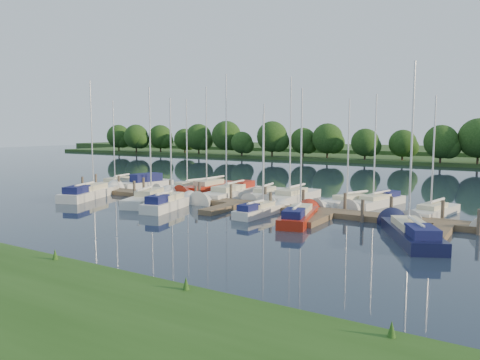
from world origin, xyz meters
The scene contains 22 objects.
ground centered at (0.00, 0.00, 0.00)m, with size 260.00×260.00×0.00m, color #1B2337.
dock centered at (0.00, 7.31, 0.20)m, with size 40.00×6.00×0.40m.
mooring_pilings centered at (0.00, 8.43, 0.60)m, with size 38.24×2.84×2.00m.
far_shore centered at (0.00, 75.00, 0.30)m, with size 180.00×30.00×0.60m, color #24451A.
distant_hill centered at (0.00, 100.00, 0.70)m, with size 220.00×40.00×1.40m, color #314B21.
treeline centered at (-0.84, 62.15, 4.17)m, with size 144.53×9.68×8.31m.
sailboat_n_0 centered at (-18.37, 11.62, 0.27)m, with size 2.94×7.78×9.85m.
motorboat centered at (-15.17, 12.66, 0.38)m, with size 3.21×6.97×1.96m.
sailboat_n_2 centered at (-9.72, 13.53, 0.26)m, with size 3.41×7.78×9.75m.
sailboat_n_3 centered at (-7.37, 13.76, 0.28)m, with size 2.25×8.60×11.07m.
sailboat_n_4 centered at (-3.20, 11.26, 0.34)m, with size 2.38×9.20×11.76m.
sailboat_n_5 centered at (-0.31, 12.83, 0.27)m, with size 2.39×7.07×9.03m.
sailboat_n_6 centered at (2.59, 12.45, 0.28)m, with size 2.20×8.86×11.30m.
sailboat_n_7 centered at (7.76, 12.77, 0.27)m, with size 4.01×7.11×9.20m.
sailboat_n_8 centered at (9.67, 13.96, 0.31)m, with size 3.36×7.60×9.59m.
sailboat_n_9 centered at (14.51, 11.47, 0.27)m, with size 2.90×7.23×9.14m.
sailboat_s_0 centered at (-14.45, 4.74, 0.34)m, with size 4.41×8.83×11.35m.
sailboat_s_1 centered at (-7.41, 5.14, 0.29)m, with size 3.96×8.03×10.44m.
sailboat_s_2 centered at (-4.20, 3.91, 0.34)m, with size 2.88×7.19×9.35m.
sailboat_s_3 centered at (3.50, 5.29, 0.31)m, with size 1.72×6.08×7.86m.
sailboat_s_4 centered at (6.96, 4.69, 0.32)m, with size 3.24×7.53×9.59m.
sailboat_s_5 centered at (14.72, 3.23, 0.33)m, with size 5.13×8.12×10.74m.
Camera 1 is at (20.43, -24.77, 6.51)m, focal length 35.00 mm.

